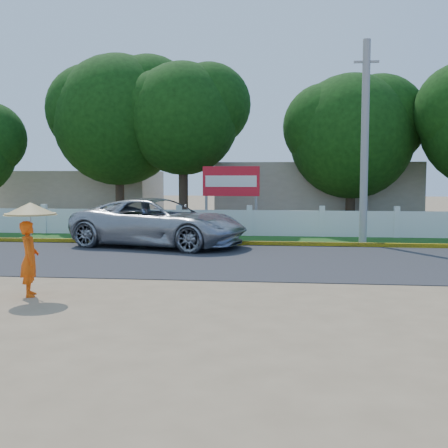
% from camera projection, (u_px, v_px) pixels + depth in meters
% --- Properties ---
extents(ground, '(120.00, 120.00, 0.00)m').
position_uv_depth(ground, '(214.00, 290.00, 12.47)').
color(ground, '#9E8460').
rests_on(ground, ground).
extents(road, '(60.00, 7.00, 0.02)m').
position_uv_depth(road, '(234.00, 260.00, 16.92)').
color(road, '#38383A').
rests_on(road, ground).
extents(grass_verge, '(60.00, 3.50, 0.03)m').
position_uv_depth(grass_verge, '(247.00, 240.00, 22.12)').
color(grass_verge, '#2D601E').
rests_on(grass_verge, ground).
extents(curb, '(40.00, 0.18, 0.16)m').
position_uv_depth(curb, '(243.00, 243.00, 20.43)').
color(curb, yellow).
rests_on(curb, ground).
extents(fence, '(40.00, 0.10, 1.10)m').
position_uv_depth(fence, '(249.00, 223.00, 23.51)').
color(fence, silver).
rests_on(fence, ground).
extents(building_near, '(10.00, 6.00, 3.20)m').
position_uv_depth(building_near, '(315.00, 193.00, 29.80)').
color(building_near, '#B7AD99').
rests_on(building_near, ground).
extents(building_far, '(8.00, 5.00, 2.80)m').
position_uv_depth(building_far, '(86.00, 196.00, 32.31)').
color(building_far, '#B7AD99').
rests_on(building_far, ground).
extents(utility_pole, '(0.28, 0.28, 7.44)m').
position_uv_depth(utility_pole, '(365.00, 143.00, 20.50)').
color(utility_pole, gray).
rests_on(utility_pole, ground).
extents(vehicle, '(6.78, 4.38, 1.74)m').
position_uv_depth(vehicle, '(160.00, 223.00, 19.98)').
color(vehicle, '#A2A4AA').
rests_on(vehicle, ground).
extents(monk_with_parasol, '(1.09, 1.09, 1.98)m').
position_uv_depth(monk_with_parasol, '(30.00, 235.00, 11.72)').
color(monk_with_parasol, '#DC4C0B').
rests_on(monk_with_parasol, ground).
extents(billboard, '(2.50, 0.13, 2.95)m').
position_uv_depth(billboard, '(231.00, 185.00, 24.56)').
color(billboard, gray).
rests_on(billboard, ground).
extents(tree_row, '(33.19, 8.20, 8.86)m').
position_uv_depth(tree_row, '(318.00, 123.00, 25.81)').
color(tree_row, '#473828').
rests_on(tree_row, ground).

